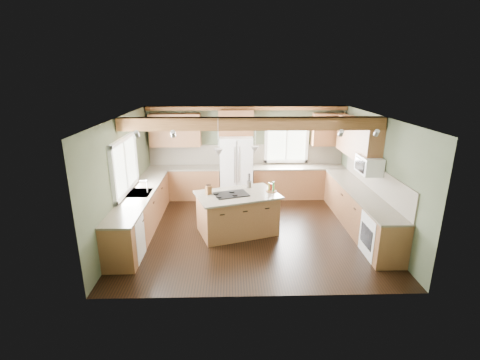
{
  "coord_description": "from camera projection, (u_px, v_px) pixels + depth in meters",
  "views": [
    {
      "loc": [
        -0.45,
        -7.33,
        3.5
      ],
      "look_at": [
        -0.24,
        0.3,
        1.12
      ],
      "focal_mm": 26.0,
      "sensor_mm": 36.0,
      "label": 1
    }
  ],
  "objects": [
    {
      "name": "counter_right",
      "position": [
        361.0,
        191.0,
        7.89
      ],
      "size": [
        0.64,
        3.74,
        0.04
      ],
      "primitive_type": "cube",
      "color": "#4C4337",
      "rests_on": "base_cab_right"
    },
    {
      "name": "backsplash_right",
      "position": [
        375.0,
        178.0,
        7.81
      ],
      "size": [
        0.03,
        3.7,
        0.58
      ],
      "primitive_type": "cube",
      "color": "brown",
      "rests_on": "wall_right"
    },
    {
      "name": "pendant_right",
      "position": [
        255.0,
        150.0,
        7.52
      ],
      "size": [
        0.18,
        0.18,
        0.16
      ],
      "primitive_type": "cone",
      "rotation": [
        3.14,
        0.0,
        0.0
      ],
      "color": "#B2B2B7",
      "rests_on": "ceiling"
    },
    {
      "name": "upper_cab_back_corner",
      "position": [
        329.0,
        130.0,
        9.75
      ],
      "size": [
        0.9,
        0.35,
        0.9
      ],
      "primitive_type": "cube",
      "color": "brown",
      "rests_on": "wall_back"
    },
    {
      "name": "window_left",
      "position": [
        124.0,
        165.0,
        7.57
      ],
      "size": [
        0.04,
        1.6,
        1.05
      ],
      "primitive_type": "cube",
      "color": "white",
      "rests_on": "wall_left"
    },
    {
      "name": "island_top",
      "position": [
        237.0,
        195.0,
        7.68
      ],
      "size": [
        2.02,
        1.61,
        0.04
      ],
      "primitive_type": "cube",
      "rotation": [
        0.0,
        0.0,
        0.32
      ],
      "color": "#4C4337",
      "rests_on": "island"
    },
    {
      "name": "knife_block",
      "position": [
        209.0,
        190.0,
        7.62
      ],
      "size": [
        0.15,
        0.14,
        0.2
      ],
      "primitive_type": "cube",
      "rotation": [
        0.0,
        0.0,
        0.58
      ],
      "color": "brown",
      "rests_on": "island_top"
    },
    {
      "name": "base_cab_back_right",
      "position": [
        298.0,
        182.0,
        10.06
      ],
      "size": [
        2.62,
        0.6,
        0.88
      ],
      "primitive_type": "cube",
      "color": "brown",
      "rests_on": "floor"
    },
    {
      "name": "soffit_trim",
      "position": [
        247.0,
        108.0,
        9.58
      ],
      "size": [
        5.55,
        0.2,
        0.1
      ],
      "primitive_type": "cube",
      "color": "#4C2C15",
      "rests_on": "ceiling"
    },
    {
      "name": "microwave",
      "position": [
        369.0,
        165.0,
        7.61
      ],
      "size": [
        0.4,
        0.7,
        0.38
      ],
      "primitive_type": "cube",
      "color": "white",
      "rests_on": "wall_right"
    },
    {
      "name": "base_cab_left",
      "position": [
        141.0,
        212.0,
        7.9
      ],
      "size": [
        0.6,
        3.7,
        0.88
      ],
      "primitive_type": "cube",
      "color": "brown",
      "rests_on": "floor"
    },
    {
      "name": "sink",
      "position": [
        140.0,
        193.0,
        7.76
      ],
      "size": [
        0.5,
        0.65,
        0.03
      ],
      "primitive_type": "cube",
      "color": "#262628",
      "rests_on": "counter_left"
    },
    {
      "name": "counter_left",
      "position": [
        140.0,
        193.0,
        7.77
      ],
      "size": [
        0.64,
        3.74,
        0.04
      ],
      "primitive_type": "cube",
      "color": "#4C4337",
      "rests_on": "base_cab_left"
    },
    {
      "name": "window_back",
      "position": [
        286.0,
        143.0,
        9.98
      ],
      "size": [
        1.1,
        0.04,
        1.0
      ],
      "primitive_type": "cube",
      "color": "white",
      "rests_on": "wall_back"
    },
    {
      "name": "upper_cab_back_left",
      "position": [
        175.0,
        130.0,
        9.64
      ],
      "size": [
        1.4,
        0.35,
        0.9
      ],
      "primitive_type": "cube",
      "color": "brown",
      "rests_on": "wall_back"
    },
    {
      "name": "backsplash_back",
      "position": [
        246.0,
        154.0,
        10.06
      ],
      "size": [
        5.58,
        0.03,
        0.58
      ],
      "primitive_type": "cube",
      "color": "brown",
      "rests_on": "wall_back"
    },
    {
      "name": "ceiling",
      "position": [
        252.0,
        117.0,
        7.28
      ],
      "size": [
        5.6,
        5.6,
        0.0
      ],
      "primitive_type": "plane",
      "rotation": [
        3.14,
        0.0,
        0.0
      ],
      "color": "silver",
      "rests_on": "wall_back"
    },
    {
      "name": "faucet",
      "position": [
        147.0,
        187.0,
        7.73
      ],
      "size": [
        0.02,
        0.02,
        0.28
      ],
      "primitive_type": "cylinder",
      "color": "#B2B2B7",
      "rests_on": "sink"
    },
    {
      "name": "ceiling_beam",
      "position": [
        252.0,
        124.0,
        7.22
      ],
      "size": [
        5.55,
        0.26,
        0.26
      ],
      "primitive_type": "cube",
      "color": "#4C2C15",
      "rests_on": "ceiling"
    },
    {
      "name": "cooktop",
      "position": [
        231.0,
        194.0,
        7.62
      ],
      "size": [
        0.83,
        0.68,
        0.02
      ],
      "primitive_type": "cube",
      "rotation": [
        0.0,
        0.0,
        0.32
      ],
      "color": "black",
      "rests_on": "island_top"
    },
    {
      "name": "oven",
      "position": [
        382.0,
        236.0,
        6.79
      ],
      "size": [
        0.6,
        0.72,
        0.84
      ],
      "primitive_type": "cube",
      "color": "white",
      "rests_on": "floor"
    },
    {
      "name": "refrigerator",
      "position": [
        236.0,
        168.0,
        9.8
      ],
      "size": [
        0.9,
        0.74,
        1.8
      ],
      "primitive_type": "cube",
      "color": "white",
      "rests_on": "floor"
    },
    {
      "name": "bottle_tray",
      "position": [
        271.0,
        187.0,
        7.79
      ],
      "size": [
        0.3,
        0.3,
        0.23
      ],
      "primitive_type": null,
      "rotation": [
        0.0,
        0.0,
        0.23
      ],
      "color": "brown",
      "rests_on": "island_top"
    },
    {
      "name": "base_cab_right",
      "position": [
        359.0,
        210.0,
        8.03
      ],
      "size": [
        0.6,
        3.7,
        0.88
      ],
      "primitive_type": "cube",
      "color": "brown",
      "rests_on": "floor"
    },
    {
      "name": "counter_back_right",
      "position": [
        299.0,
        167.0,
        9.92
      ],
      "size": [
        2.66,
        0.64,
        0.04
      ],
      "primitive_type": "cube",
      "color": "#4C4337",
      "rests_on": "base_cab_back_right"
    },
    {
      "name": "island",
      "position": [
        237.0,
        214.0,
        7.81
      ],
      "size": [
        1.88,
        1.47,
        0.88
      ],
      "primitive_type": "cube",
      "rotation": [
        0.0,
        0.0,
        0.32
      ],
      "color": "olive",
      "rests_on": "floor"
    },
    {
      "name": "upper_cab_right",
      "position": [
        358.0,
        139.0,
        8.39
      ],
      "size": [
        0.35,
        2.2,
        0.9
      ],
      "primitive_type": "cube",
      "color": "brown",
      "rests_on": "wall_right"
    },
    {
      "name": "floor",
      "position": [
        251.0,
        230.0,
        8.05
      ],
      "size": [
        5.6,
        5.6,
        0.0
      ],
      "primitive_type": "plane",
      "color": "black",
      "rests_on": "ground"
    },
    {
      "name": "counter_back_left",
      "position": [
        184.0,
        168.0,
        9.84
      ],
      "size": [
        2.06,
        0.64,
        0.04
      ],
      "primitive_type": "cube",
      "color": "#4C4337",
      "rests_on": "base_cab_back_left"
    },
    {
      "name": "wall_left",
      "position": [
        124.0,
        177.0,
        7.59
      ],
      "size": [
        0.0,
        5.0,
        5.0
      ],
      "primitive_type": "plane",
      "rotation": [
        1.57,
        0.0,
        1.57
      ],
      "color": "#424A35",
      "rests_on": "ground"
    },
    {
      "name": "wall_back",
      "position": [
        246.0,
        151.0,
        10.05
      ],
      "size": [
        5.6,
        0.0,
        5.6
      ],
      "primitive_type": "plane",
      "rotation": [
        1.57,
        0.0,
        0.0
      ],
      "color": "#424A35",
      "rests_on": "ground"
    },
    {
      "name": "pendant_left",
      "position": [
        219.0,
        153.0,
        7.25
      ],
      "size": [
        0.18,
        0.18,
        0.16
      ],
      "primitive_type": "cone",
      "rotation": [
        3.14,
        0.0,
        0.0
      ],
      "color": "#B2B2B7",
      "rests_on": "ceiling"
    },
    {
      "name": "wall_right",
      "position": [
        377.0,
        175.0,
        7.73
      ],
      "size": [
        0.0,
        5.0,
        5.0
      ],
      "primitive_type": "plane",
      "rotation": [
        1.57,
        0.0,
        -1.57
      ],
      "color": "#424A35",
      "rests_on": "ground"
    },
    {
      "name": "utensil_crock",
      "position": [
        249.0,
        184.0,
        8.07
      ],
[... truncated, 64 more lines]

